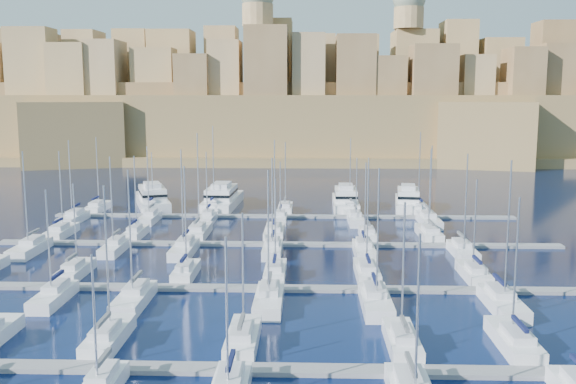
{
  "coord_description": "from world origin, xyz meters",
  "views": [
    {
      "loc": [
        4.45,
        -83.23,
        22.39
      ],
      "look_at": [
        1.65,
        6.0,
        8.7
      ],
      "focal_mm": 40.0,
      "sensor_mm": 36.0,
      "label": 1
    }
  ],
  "objects_px": {
    "motor_yacht_a": "(152,198)",
    "motor_yacht_d": "(408,201)",
    "sailboat_4": "(402,341)",
    "sailboat_2": "(108,336)",
    "motor_yacht_c": "(345,200)",
    "motor_yacht_b": "(222,198)"
  },
  "relations": [
    {
      "from": "sailboat_2",
      "to": "motor_yacht_c",
      "type": "bearing_deg",
      "value": 70.07
    },
    {
      "from": "motor_yacht_b",
      "to": "motor_yacht_d",
      "type": "bearing_deg",
      "value": -2.73
    },
    {
      "from": "motor_yacht_a",
      "to": "motor_yacht_c",
      "type": "bearing_deg",
      "value": -1.51
    },
    {
      "from": "sailboat_2",
      "to": "motor_yacht_a",
      "type": "xyz_separation_m",
      "value": [
        -13.17,
        70.91,
        0.98
      ]
    },
    {
      "from": "motor_yacht_a",
      "to": "motor_yacht_c",
      "type": "distance_m",
      "value": 38.53
    },
    {
      "from": "motor_yacht_c",
      "to": "sailboat_2",
      "type": "bearing_deg",
      "value": -109.93
    },
    {
      "from": "motor_yacht_a",
      "to": "motor_yacht_b",
      "type": "bearing_deg",
      "value": 1.94
    },
    {
      "from": "sailboat_2",
      "to": "motor_yacht_a",
      "type": "height_order",
      "value": "sailboat_2"
    },
    {
      "from": "sailboat_2",
      "to": "motor_yacht_d",
      "type": "xyz_separation_m",
      "value": [
        37.5,
        69.63,
        0.98
      ]
    },
    {
      "from": "motor_yacht_a",
      "to": "motor_yacht_d",
      "type": "xyz_separation_m",
      "value": [
        50.68,
        -1.28,
        0.0
      ]
    },
    {
      "from": "motor_yacht_c",
      "to": "motor_yacht_d",
      "type": "bearing_deg",
      "value": -1.25
    },
    {
      "from": "motor_yacht_a",
      "to": "motor_yacht_c",
      "type": "xyz_separation_m",
      "value": [
        38.52,
        -1.02,
        0.0
      ]
    },
    {
      "from": "motor_yacht_c",
      "to": "motor_yacht_d",
      "type": "relative_size",
      "value": 1.01
    },
    {
      "from": "motor_yacht_a",
      "to": "motor_yacht_c",
      "type": "relative_size",
      "value": 1.17
    },
    {
      "from": "motor_yacht_c",
      "to": "motor_yacht_d",
      "type": "xyz_separation_m",
      "value": [
        12.16,
        -0.27,
        0.0
      ]
    },
    {
      "from": "sailboat_2",
      "to": "motor_yacht_d",
      "type": "distance_m",
      "value": 79.09
    },
    {
      "from": "motor_yacht_b",
      "to": "sailboat_4",
      "type": "bearing_deg",
      "value": -70.31
    },
    {
      "from": "sailboat_2",
      "to": "sailboat_4",
      "type": "xyz_separation_m",
      "value": [
        26.37,
        -0.12,
        -0.01
      ]
    },
    {
      "from": "sailboat_4",
      "to": "motor_yacht_d",
      "type": "relative_size",
      "value": 0.84
    },
    {
      "from": "motor_yacht_a",
      "to": "sailboat_2",
      "type": "bearing_deg",
      "value": -79.48
    },
    {
      "from": "motor_yacht_a",
      "to": "motor_yacht_d",
      "type": "distance_m",
      "value": 50.69
    },
    {
      "from": "sailboat_4",
      "to": "sailboat_2",
      "type": "bearing_deg",
      "value": 179.75
    }
  ]
}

